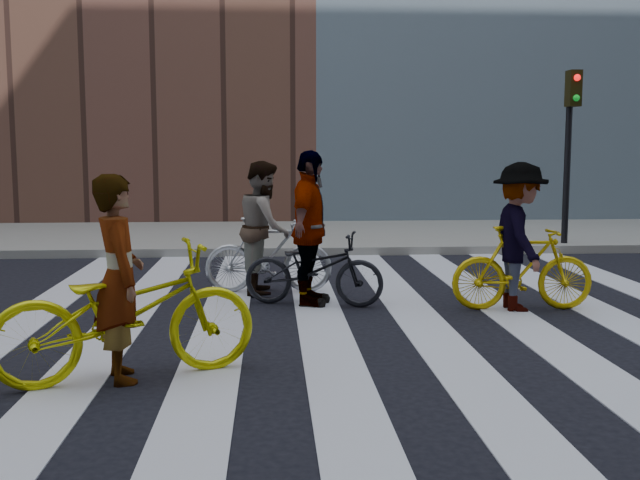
{
  "coord_description": "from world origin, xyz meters",
  "views": [
    {
      "loc": [
        -1.1,
        -8.23,
        1.91
      ],
      "look_at": [
        -0.54,
        0.3,
        0.87
      ],
      "focal_mm": 42.0,
      "sensor_mm": 36.0,
      "label": 1
    }
  ],
  "objects": [
    {
      "name": "rider_mid",
      "position": [
        -1.19,
        1.64,
        0.88
      ],
      "size": [
        0.7,
        0.88,
        1.75
      ],
      "primitive_type": "imported",
      "rotation": [
        0.0,
        0.0,
        1.53
      ],
      "color": "slate",
      "rests_on": "ground"
    },
    {
      "name": "traffic_signal",
      "position": [
        4.4,
        5.32,
        2.28
      ],
      "size": [
        0.22,
        0.42,
        3.33
      ],
      "color": "black",
      "rests_on": "ground"
    },
    {
      "name": "bike_yellow_left",
      "position": [
        -2.3,
        -2.09,
        0.57
      ],
      "size": [
        2.29,
        1.44,
        1.14
      ],
      "primitive_type": "imported",
      "rotation": [
        0.0,
        0.0,
        1.91
      ],
      "color": "#CBCA0B",
      "rests_on": "ground"
    },
    {
      "name": "zebra_crosswalk",
      "position": [
        0.0,
        0.0,
        0.01
      ],
      "size": [
        8.25,
        10.0,
        0.01
      ],
      "color": "silver",
      "rests_on": "ground"
    },
    {
      "name": "rider_rear",
      "position": [
        -0.64,
        0.78,
        0.95
      ],
      "size": [
        0.73,
        1.19,
        1.89
      ],
      "primitive_type": "imported",
      "rotation": [
        0.0,
        0.0,
        1.31
      ],
      "color": "slate",
      "rests_on": "ground"
    },
    {
      "name": "rider_right",
      "position": [
        1.82,
        0.34,
        0.88
      ],
      "size": [
        0.7,
        1.16,
        1.76
      ],
      "primitive_type": "imported",
      "rotation": [
        0.0,
        0.0,
        1.53
      ],
      "color": "slate",
      "rests_on": "ground"
    },
    {
      "name": "bike_silver_mid",
      "position": [
        -1.14,
        1.64,
        0.51
      ],
      "size": [
        1.71,
        0.54,
        1.02
      ],
      "primitive_type": "imported",
      "rotation": [
        0.0,
        0.0,
        1.53
      ],
      "color": "#B3B6BD",
      "rests_on": "ground"
    },
    {
      "name": "sidewalk_far",
      "position": [
        0.0,
        7.5,
        0.07
      ],
      "size": [
        100.0,
        5.0,
        0.15
      ],
      "primitive_type": "cube",
      "color": "gray",
      "rests_on": "ground"
    },
    {
      "name": "ground",
      "position": [
        0.0,
        0.0,
        0.0
      ],
      "size": [
        100.0,
        100.0,
        0.0
      ],
      "primitive_type": "plane",
      "color": "black",
      "rests_on": "ground"
    },
    {
      "name": "bike_dark_rear",
      "position": [
        -0.59,
        0.78,
        0.45
      ],
      "size": [
        1.82,
        1.02,
        0.9
      ],
      "primitive_type": "imported",
      "rotation": [
        0.0,
        0.0,
        1.31
      ],
      "color": "black",
      "rests_on": "ground"
    },
    {
      "name": "rider_left",
      "position": [
        -2.35,
        -2.09,
        0.86
      ],
      "size": [
        0.6,
        0.72,
        1.71
      ],
      "primitive_type": "imported",
      "rotation": [
        0.0,
        0.0,
        1.91
      ],
      "color": "slate",
      "rests_on": "ground"
    },
    {
      "name": "bike_yellow_right",
      "position": [
        1.87,
        0.34,
        0.5
      ],
      "size": [
        1.7,
        0.54,
        1.01
      ],
      "primitive_type": "imported",
      "rotation": [
        0.0,
        0.0,
        1.53
      ],
      "color": "gold",
      "rests_on": "ground"
    }
  ]
}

